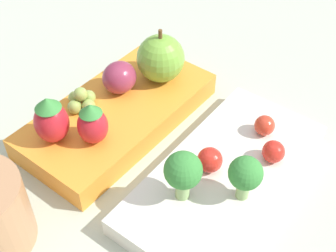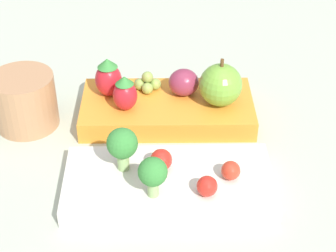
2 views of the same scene
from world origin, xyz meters
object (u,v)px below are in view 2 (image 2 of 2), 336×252
Objects in this scene: bento_box_fruit at (167,109)px; cherry_tomato_0 at (207,186)px; plum at (184,82)px; broccoli_floret_0 at (122,145)px; broccoli_floret_1 at (153,173)px; drinking_cup at (25,101)px; grape_cluster at (148,83)px; bento_box_savoury at (169,183)px; apple at (221,85)px; strawberry_1 at (108,78)px; strawberry_0 at (125,93)px; cherry_tomato_1 at (161,160)px; cherry_tomato_2 at (231,171)px.

bento_box_fruit is 0.17m from cherry_tomato_0.
cherry_tomato_0 is at bearing 96.35° from plum.
broccoli_floret_1 is (-0.03, 0.04, -0.00)m from broccoli_floret_0.
broccoli_floret_0 is 0.17m from drinking_cup.
grape_cluster is (0.01, -0.19, -0.01)m from broccoli_floret_1.
apple is (-0.06, -0.13, 0.04)m from bento_box_savoury.
apple is at bearing 171.73° from strawberry_1.
strawberry_0 is 1.19× the size of plum.
cherry_tomato_1 is at bearing 58.57° from apple.
cherry_tomato_0 is at bearing 109.13° from grape_cluster.
strawberry_0 is (0.09, -0.15, 0.02)m from cherry_tomato_0.
strawberry_1 reaches higher than broccoli_floret_0.
broccoli_floret_0 is at bearing -24.85° from cherry_tomato_0.
drinking_cup reaches higher than cherry_tomato_1.
cherry_tomato_1 is at bearing 146.78° from drinking_cup.
cherry_tomato_0 is 0.28× the size of drinking_cup.
apple reaches higher than cherry_tomato_2.
broccoli_floret_0 reaches higher than drinking_cup.
cherry_tomato_2 is at bearing 115.77° from bento_box_fruit.
broccoli_floret_1 is at bearing 0.86° from cherry_tomato_0.
bento_box_fruit is 0.08m from strawberry_1.
bento_box_savoury is 0.05m from cherry_tomato_0.
cherry_tomato_0 is 0.35× the size of apple.
bento_box_fruit is 0.08m from apple.
broccoli_floret_1 is 2.13× the size of cherry_tomato_0.
bento_box_savoury is at bearing 145.20° from drinking_cup.
bento_box_fruit is 4.20× the size of strawberry_1.
cherry_tomato_0 reaches higher than bento_box_savoury.
cherry_tomato_0 is (-0.09, 0.04, -0.02)m from broccoli_floret_0.
broccoli_floret_0 is 0.05m from broccoli_floret_1.
bento_box_savoury is 9.45× the size of cherry_tomato_1.
grape_cluster is at bearing -80.51° from bento_box_savoury.
cherry_tomato_1 is at bearing 179.44° from broccoli_floret_0.
plum is 0.49× the size of drinking_cup.
broccoli_floret_0 is 0.05m from cherry_tomato_1.
broccoli_floret_0 is 0.12m from cherry_tomato_2.
broccoli_floret_0 reaches higher than broccoli_floret_1.
broccoli_floret_1 reaches higher than cherry_tomato_2.
apple is at bearing -174.26° from strawberry_0.
plum is 1.10× the size of grape_cluster.
cherry_tomato_0 is 0.04m from cherry_tomato_2.
strawberry_1 reaches higher than plum.
strawberry_0 is 0.59× the size of drinking_cup.
apple is 1.78× the size of grape_cluster.
strawberry_1 reaches higher than bento_box_savoury.
plum reaches higher than cherry_tomato_1.
bento_box_fruit is 0.13m from cherry_tomato_1.
broccoli_floret_1 is 0.19m from strawberry_1.
drinking_cup is (0.15, 0.04, -0.00)m from grape_cluster.
plum reaches higher than cherry_tomato_0.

